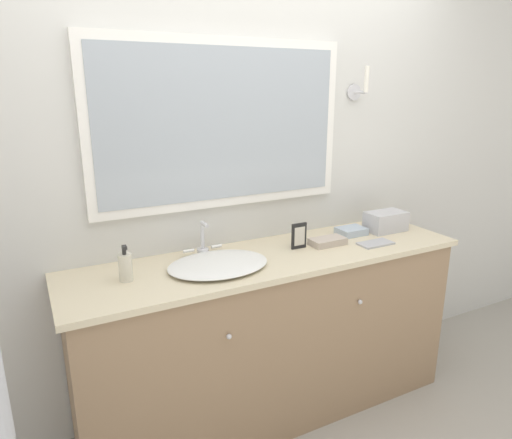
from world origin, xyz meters
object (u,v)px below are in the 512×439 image
object	(u,v)px
appliance_box	(386,221)
picture_frame	(299,236)
sink_basin	(218,263)
soap_bottle	(125,267)

from	to	relation	value
appliance_box	picture_frame	size ratio (longest dim) A/B	1.71
sink_basin	picture_frame	xyz separation A→B (m)	(0.48, 0.05, 0.05)
sink_basin	soap_bottle	world-z (taller)	sink_basin
picture_frame	sink_basin	bearing A→B (deg)	-174.61
sink_basin	soap_bottle	bearing A→B (deg)	174.70
appliance_box	soap_bottle	bearing A→B (deg)	-178.79
sink_basin	appliance_box	bearing A→B (deg)	3.67
soap_bottle	picture_frame	distance (m)	0.90
appliance_box	picture_frame	distance (m)	0.62
sink_basin	soap_bottle	size ratio (longest dim) A/B	2.93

